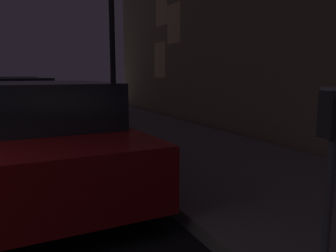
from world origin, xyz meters
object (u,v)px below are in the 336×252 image
(parking_meter, at_px, (333,136))
(car_red, at_px, (43,137))
(car_green, at_px, (24,103))
(car_black, at_px, (18,92))

(parking_meter, bearing_deg, car_red, 114.89)
(car_red, distance_m, car_green, 5.81)
(car_green, height_order, car_black, same)
(car_red, relative_size, car_black, 1.04)
(parking_meter, relative_size, car_green, 0.30)
(parking_meter, relative_size, car_black, 0.32)
(parking_meter, bearing_deg, car_green, 99.43)
(parking_meter, bearing_deg, car_black, 95.58)
(car_red, relative_size, car_green, 0.97)
(parking_meter, xyz_separation_m, car_black, (-1.50, 15.38, -0.42))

